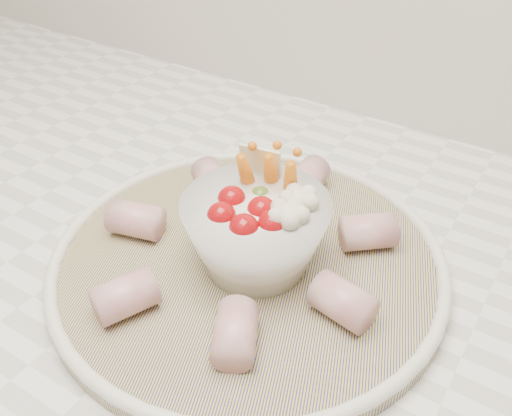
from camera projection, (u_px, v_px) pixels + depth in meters
The scene contains 3 objects.
serving_platter at pixel (248, 260), 0.53m from camera, with size 0.47×0.47×0.02m.
veggie_bowl at pixel (257, 230), 0.49m from camera, with size 0.13×0.13×0.10m.
cured_meat_rolls at pixel (247, 242), 0.51m from camera, with size 0.27×0.28×0.03m.
Camera 1 is at (0.36, 1.08, 1.29)m, focal length 40.00 mm.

